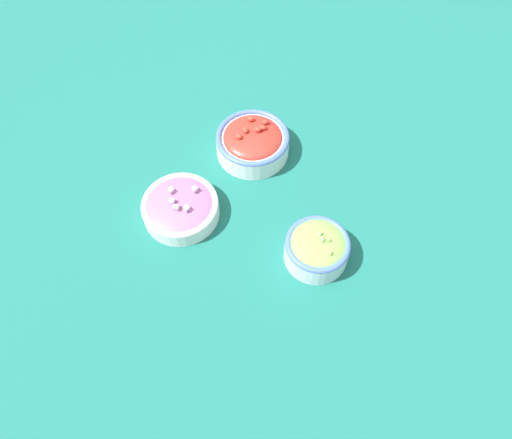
% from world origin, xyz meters
% --- Properties ---
extents(ground_plane, '(3.00, 3.00, 0.00)m').
position_xyz_m(ground_plane, '(0.00, 0.00, 0.00)').
color(ground_plane, '#196056').
extents(bowl_lettuce, '(0.12, 0.12, 0.07)m').
position_xyz_m(bowl_lettuce, '(-0.03, 0.12, 0.03)').
color(bowl_lettuce, silver).
rests_on(bowl_lettuce, ground_plane).
extents(bowl_red_onion, '(0.15, 0.15, 0.06)m').
position_xyz_m(bowl_red_onion, '(0.08, -0.13, 0.03)').
color(bowl_red_onion, white).
rests_on(bowl_red_onion, ground_plane).
extents(bowl_cherry_tomatoes, '(0.15, 0.15, 0.07)m').
position_xyz_m(bowl_cherry_tomatoes, '(-0.13, -0.14, 0.03)').
color(bowl_cherry_tomatoes, white).
rests_on(bowl_cherry_tomatoes, ground_plane).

